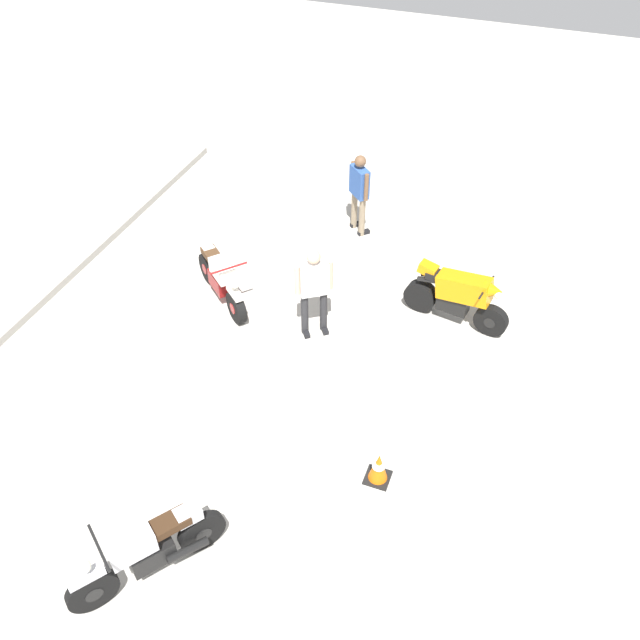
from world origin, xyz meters
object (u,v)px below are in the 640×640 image
at_px(motorcycle_orange_sportbike, 458,295).
at_px(traffic_cone, 379,467).
at_px(person_in_white_shirt, 314,287).
at_px(motorcycle_cream_vintage, 221,279).
at_px(motorcycle_silver_cruiser, 148,551).
at_px(person_in_blue_shirt, 359,189).

height_order(motorcycle_orange_sportbike, traffic_cone, motorcycle_orange_sportbike).
bearing_deg(person_in_white_shirt, motorcycle_cream_vintage, -132.31).
bearing_deg(motorcycle_cream_vintage, traffic_cone, 4.12).
bearing_deg(motorcycle_orange_sportbike, motorcycle_silver_cruiser, -102.22).
height_order(motorcycle_cream_vintage, person_in_blue_shirt, person_in_blue_shirt).
height_order(motorcycle_orange_sportbike, person_in_blue_shirt, person_in_blue_shirt).
distance_m(person_in_white_shirt, person_in_blue_shirt, 3.34).
relative_size(motorcycle_cream_vintage, motorcycle_orange_sportbike, 0.81).
bearing_deg(motorcycle_silver_cruiser, motorcycle_cream_vintage, -126.53).
xyz_separation_m(motorcycle_cream_vintage, traffic_cone, (-2.87, -3.93, -0.23)).
bearing_deg(motorcycle_cream_vintage, person_in_blue_shirt, 102.23).
xyz_separation_m(motorcycle_silver_cruiser, traffic_cone, (2.39, -2.25, -0.26)).
bearing_deg(person_in_blue_shirt, person_in_white_shirt, -131.58).
height_order(motorcycle_cream_vintage, motorcycle_silver_cruiser, motorcycle_silver_cruiser).
distance_m(motorcycle_orange_sportbike, motorcycle_silver_cruiser, 6.69).
height_order(motorcycle_cream_vintage, person_in_white_shirt, person_in_white_shirt).
distance_m(motorcycle_silver_cruiser, person_in_white_shirt, 5.07).
height_order(motorcycle_orange_sportbike, motorcycle_silver_cruiser, motorcycle_orange_sportbike).
bearing_deg(person_in_blue_shirt, motorcycle_silver_cruiser, -136.24).
height_order(motorcycle_silver_cruiser, traffic_cone, motorcycle_silver_cruiser).
relative_size(motorcycle_orange_sportbike, traffic_cone, 3.69).
distance_m(motorcycle_cream_vintage, traffic_cone, 4.87).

